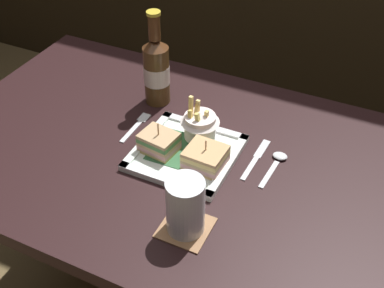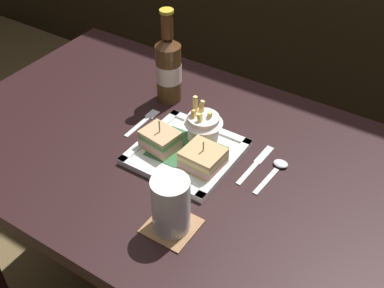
{
  "view_description": "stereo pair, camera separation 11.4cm",
  "coord_description": "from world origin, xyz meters",
  "px_view_note": "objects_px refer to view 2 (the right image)",
  "views": [
    {
      "loc": [
        0.36,
        -0.79,
        1.53
      ],
      "look_at": [
        -0.02,
        -0.0,
        0.8
      ],
      "focal_mm": 45.69,
      "sensor_mm": 36.0,
      "label": 1
    },
    {
      "loc": [
        0.46,
        -0.73,
        1.53
      ],
      "look_at": [
        -0.02,
        -0.0,
        0.8
      ],
      "focal_mm": 45.69,
      "sensor_mm": 36.0,
      "label": 2
    }
  ],
  "objects_px": {
    "square_plate": "(186,152)",
    "sandwich_half_right": "(203,158)",
    "fries_cup": "(203,123)",
    "spoon": "(277,168)",
    "knife": "(257,163)",
    "water_glass": "(171,207)",
    "sandwich_half_left": "(160,140)",
    "fork": "(144,121)",
    "beer_bottle": "(169,67)",
    "dining_table": "(197,194)"
  },
  "relations": [
    {
      "from": "sandwich_half_right",
      "to": "fries_cup",
      "type": "height_order",
      "value": "fries_cup"
    },
    {
      "from": "dining_table",
      "to": "beer_bottle",
      "type": "relative_size",
      "value": 5.1
    },
    {
      "from": "fries_cup",
      "to": "fork",
      "type": "xyz_separation_m",
      "value": [
        -0.17,
        -0.02,
        -0.05
      ]
    },
    {
      "from": "water_glass",
      "to": "spoon",
      "type": "height_order",
      "value": "water_glass"
    },
    {
      "from": "dining_table",
      "to": "spoon",
      "type": "bearing_deg",
      "value": 21.61
    },
    {
      "from": "dining_table",
      "to": "fries_cup",
      "type": "bearing_deg",
      "value": 111.68
    },
    {
      "from": "square_plate",
      "to": "water_glass",
      "type": "distance_m",
      "value": 0.23
    },
    {
      "from": "beer_bottle",
      "to": "knife",
      "type": "distance_m",
      "value": 0.36
    },
    {
      "from": "dining_table",
      "to": "sandwich_half_right",
      "type": "xyz_separation_m",
      "value": [
        0.03,
        -0.02,
        0.15
      ]
    },
    {
      "from": "fries_cup",
      "to": "beer_bottle",
      "type": "height_order",
      "value": "beer_bottle"
    },
    {
      "from": "fries_cup",
      "to": "sandwich_half_right",
      "type": "bearing_deg",
      "value": -57.99
    },
    {
      "from": "knife",
      "to": "sandwich_half_right",
      "type": "bearing_deg",
      "value": -138.43
    },
    {
      "from": "square_plate",
      "to": "sandwich_half_left",
      "type": "relative_size",
      "value": 2.54
    },
    {
      "from": "fries_cup",
      "to": "spoon",
      "type": "xyz_separation_m",
      "value": [
        0.2,
        0.0,
        -0.05
      ]
    },
    {
      "from": "beer_bottle",
      "to": "spoon",
      "type": "relative_size",
      "value": 1.99
    },
    {
      "from": "water_glass",
      "to": "knife",
      "type": "distance_m",
      "value": 0.28
    },
    {
      "from": "square_plate",
      "to": "water_glass",
      "type": "relative_size",
      "value": 1.87
    },
    {
      "from": "dining_table",
      "to": "sandwich_half_right",
      "type": "distance_m",
      "value": 0.15
    },
    {
      "from": "fries_cup",
      "to": "beer_bottle",
      "type": "relative_size",
      "value": 0.42
    },
    {
      "from": "square_plate",
      "to": "fork",
      "type": "relative_size",
      "value": 1.8
    },
    {
      "from": "fork",
      "to": "knife",
      "type": "xyz_separation_m",
      "value": [
        0.32,
        0.02,
        0.0
      ]
    },
    {
      "from": "knife",
      "to": "water_glass",
      "type": "bearing_deg",
      "value": -102.13
    },
    {
      "from": "square_plate",
      "to": "sandwich_half_right",
      "type": "relative_size",
      "value": 2.57
    },
    {
      "from": "fork",
      "to": "dining_table",
      "type": "bearing_deg",
      "value": -13.55
    },
    {
      "from": "fork",
      "to": "spoon",
      "type": "xyz_separation_m",
      "value": [
        0.37,
        0.02,
        0.0
      ]
    },
    {
      "from": "fries_cup",
      "to": "water_glass",
      "type": "relative_size",
      "value": 0.88
    },
    {
      "from": "fries_cup",
      "to": "water_glass",
      "type": "bearing_deg",
      "value": -70.89
    },
    {
      "from": "dining_table",
      "to": "water_glass",
      "type": "xyz_separation_m",
      "value": [
        0.07,
        -0.2,
        0.18
      ]
    },
    {
      "from": "fries_cup",
      "to": "square_plate",
      "type": "bearing_deg",
      "value": -94.46
    },
    {
      "from": "fries_cup",
      "to": "spoon",
      "type": "distance_m",
      "value": 0.21
    },
    {
      "from": "sandwich_half_right",
      "to": "fork",
      "type": "height_order",
      "value": "sandwich_half_right"
    },
    {
      "from": "square_plate",
      "to": "fork",
      "type": "distance_m",
      "value": 0.17
    },
    {
      "from": "fries_cup",
      "to": "beer_bottle",
      "type": "xyz_separation_m",
      "value": [
        -0.18,
        0.11,
        0.04
      ]
    },
    {
      "from": "knife",
      "to": "beer_bottle",
      "type": "bearing_deg",
      "value": 161.38
    },
    {
      "from": "beer_bottle",
      "to": "spoon",
      "type": "distance_m",
      "value": 0.4
    },
    {
      "from": "water_glass",
      "to": "beer_bottle",
      "type": "bearing_deg",
      "value": 125.53
    },
    {
      "from": "dining_table",
      "to": "spoon",
      "type": "distance_m",
      "value": 0.22
    },
    {
      "from": "sandwich_half_right",
      "to": "spoon",
      "type": "bearing_deg",
      "value": 32.24
    },
    {
      "from": "water_glass",
      "to": "fork",
      "type": "bearing_deg",
      "value": 136.31
    },
    {
      "from": "sandwich_half_right",
      "to": "spoon",
      "type": "distance_m",
      "value": 0.17
    },
    {
      "from": "sandwich_half_right",
      "to": "water_glass",
      "type": "distance_m",
      "value": 0.19
    },
    {
      "from": "fries_cup",
      "to": "spoon",
      "type": "relative_size",
      "value": 0.84
    },
    {
      "from": "fork",
      "to": "fries_cup",
      "type": "bearing_deg",
      "value": 6.28
    },
    {
      "from": "dining_table",
      "to": "knife",
      "type": "xyz_separation_m",
      "value": [
        0.12,
        0.06,
        0.12
      ]
    },
    {
      "from": "sandwich_half_left",
      "to": "knife",
      "type": "relative_size",
      "value": 0.58
    },
    {
      "from": "water_glass",
      "to": "dining_table",
      "type": "bearing_deg",
      "value": 108.27
    },
    {
      "from": "knife",
      "to": "spoon",
      "type": "distance_m",
      "value": 0.05
    },
    {
      "from": "sandwich_half_left",
      "to": "fork",
      "type": "bearing_deg",
      "value": 146.24
    },
    {
      "from": "sandwich_half_left",
      "to": "beer_bottle",
      "type": "distance_m",
      "value": 0.23
    },
    {
      "from": "beer_bottle",
      "to": "water_glass",
      "type": "relative_size",
      "value": 2.08
    }
  ]
}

